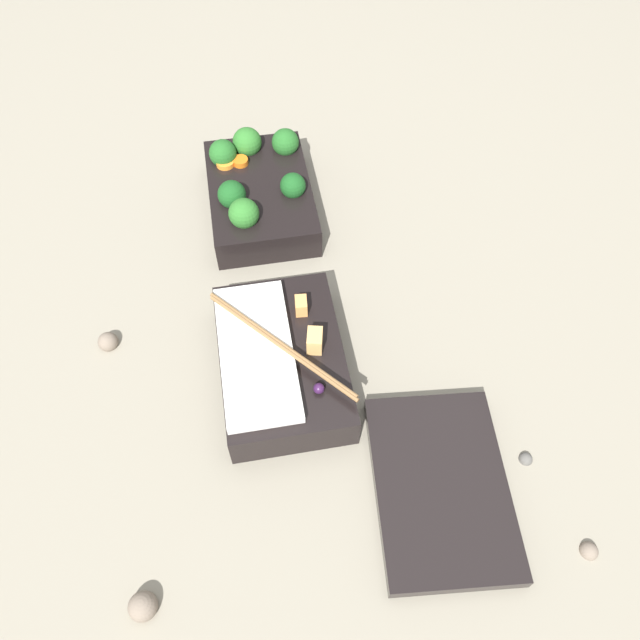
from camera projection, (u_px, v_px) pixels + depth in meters
The scene contains 8 objects.
ground_plane at pixel (269, 286), 0.84m from camera, with size 3.00×3.00×0.00m, color gray.
bento_tray_vegetable at pixel (259, 191), 0.90m from camera, with size 0.22×0.14×0.08m.
bento_tray_rice at pixel (281, 360), 0.74m from camera, with size 0.22×0.15×0.07m.
bento_lid at pixel (441, 486), 0.67m from camera, with size 0.21×0.14×0.02m, color black.
pebble_0 at pixel (590, 550), 0.64m from camera, with size 0.02×0.02×0.02m, color #7A6B5B.
pebble_1 at pixel (143, 606), 0.60m from camera, with size 0.03×0.03×0.03m, color #7A6B5B.
pebble_2 at pixel (526, 458), 0.70m from camera, with size 0.02×0.02×0.02m, color #595651.
pebble_3 at pixel (108, 342), 0.78m from camera, with size 0.03×0.03×0.03m, color #7A6B5B.
Camera 1 is at (0.53, -0.02, 0.66)m, focal length 35.00 mm.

